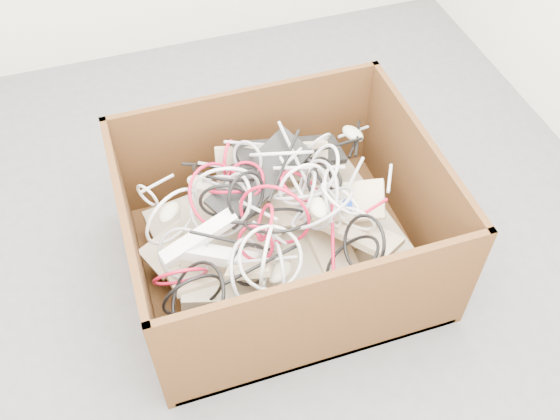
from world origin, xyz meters
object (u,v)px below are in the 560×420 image
object	(u,v)px
power_strip_left	(200,237)
vga_plug	(346,205)
power_strip_right	(219,256)
cardboard_box	(278,242)

from	to	relation	value
power_strip_left	vga_plug	size ratio (longest dim) A/B	6.26
power_strip_left	power_strip_right	size ratio (longest dim) A/B	1.00
power_strip_right	vga_plug	xyz separation A→B (m)	(0.48, 0.07, 0.02)
power_strip_left	vga_plug	world-z (taller)	power_strip_left
cardboard_box	power_strip_right	distance (m)	0.34
cardboard_box	vga_plug	size ratio (longest dim) A/B	24.34
cardboard_box	power_strip_left	distance (m)	0.39
power_strip_left	power_strip_right	xyz separation A→B (m)	(0.05, -0.06, -0.05)
cardboard_box	power_strip_left	size ratio (longest dim) A/B	3.89
power_strip_left	power_strip_right	world-z (taller)	power_strip_left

